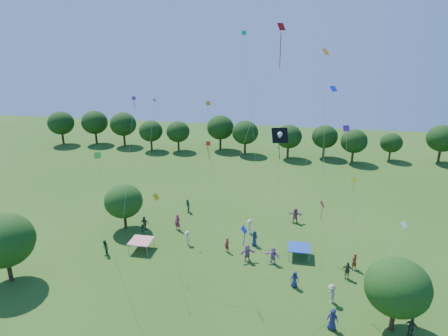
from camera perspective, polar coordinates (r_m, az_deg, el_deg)
near_tree_west at (r=40.54m, az=-28.96°, el=-9.04°), size 5.30×5.30×6.51m
near_tree_north at (r=46.68m, az=-14.16°, el=-4.60°), size 4.31×4.31×5.34m
near_tree_east at (r=32.96m, az=23.55°, el=-15.36°), size 4.75×4.75×5.91m
treeline at (r=74.01m, az=4.62°, el=5.07°), size 88.01×8.77×6.77m
tent_red_stripe at (r=42.78m, az=-11.78°, el=-10.15°), size 2.20×2.20×1.10m
tent_blue at (r=41.43m, az=10.71°, el=-11.09°), size 2.20×2.20×1.10m
crowd_person_0 at (r=37.08m, az=10.04°, el=-15.39°), size 0.79×0.46×1.56m
crowd_person_1 at (r=41.69m, az=0.45°, el=-10.96°), size 0.68×0.60×1.53m
crowd_person_2 at (r=42.88m, az=-16.66°, el=-10.85°), size 0.66×0.90×1.63m
crowd_person_3 at (r=35.83m, az=15.09°, el=-16.96°), size 0.79×1.23×1.74m
crowd_person_4 at (r=46.70m, az=-11.27°, el=-7.79°), size 1.04×0.54×1.71m
crowd_person_5 at (r=48.40m, az=10.16°, el=-6.65°), size 1.74×0.69×1.84m
crowd_person_6 at (r=42.93m, az=4.36°, el=-9.95°), size 0.67×0.93×1.70m
crowd_person_7 at (r=46.24m, az=-6.65°, el=-7.71°), size 0.77×0.58×1.87m
crowd_person_8 at (r=50.48m, az=-5.25°, el=-5.42°), size 0.68×0.93×1.69m
crowd_person_9 at (r=43.23m, az=-5.21°, el=-9.89°), size 0.99×1.05×1.53m
crowd_person_10 at (r=39.23m, az=17.18°, el=-13.80°), size 1.03×0.52×1.71m
crowd_person_11 at (r=40.21m, az=3.35°, el=-12.00°), size 1.74×1.22×1.77m
crowd_person_12 at (r=33.23m, az=15.25°, el=-20.13°), size 0.97×0.68×1.78m
crowd_person_13 at (r=40.82m, az=18.10°, el=-12.56°), size 0.74×0.70×1.68m
crowd_person_14 at (r=44.84m, az=-11.38°, el=-8.84°), size 0.78×1.04×1.88m
crowd_person_15 at (r=45.26m, az=3.71°, el=-8.34°), size 0.89×1.22×1.71m
crowd_person_16 at (r=34.59m, az=25.21°, el=-19.87°), size 1.02×0.86×1.60m
crowd_person_17 at (r=40.07m, az=7.01°, el=-12.29°), size 1.69×1.02×1.71m
pirate_kite at (r=31.60m, az=7.98°, el=4.33°), size 1.41×1.01×13.05m
red_high_kite at (r=34.25m, az=6.01°, el=12.61°), size 6.11×7.32×20.91m
small_kite_0 at (r=39.97m, az=14.09°, el=-5.73°), size 3.04×2.69×4.71m
small_kite_1 at (r=35.57m, az=-9.29°, el=-5.30°), size 1.46×6.60×7.28m
small_kite_2 at (r=41.14m, az=-3.12°, el=4.26°), size 3.14×2.01×13.77m
small_kite_3 at (r=33.62m, az=-17.13°, el=-2.15°), size 4.67×8.66×11.89m
small_kite_4 at (r=30.16m, az=4.45°, el=-10.57°), size 6.10×1.18×6.62m
small_kite_5 at (r=39.59m, az=17.16°, el=2.20°), size 1.36×4.78×11.78m
small_kite_6 at (r=39.34m, az=24.03°, el=-8.08°), size 2.58×3.23×4.06m
small_kite_7 at (r=38.90m, az=3.80°, el=9.18°), size 2.67×1.04×20.32m
small_kite_8 at (r=34.72m, az=-1.47°, el=-0.80°), size 1.85×1.78×11.46m
small_kite_9 at (r=26.18m, az=14.07°, el=2.80°), size 1.52×2.60×19.24m
small_kite_10 at (r=37.26m, az=18.07°, el=-3.25°), size 1.03×0.66×8.10m
small_kite_11 at (r=45.12m, az=-10.46°, el=3.93°), size 1.38×2.96×13.30m
small_kite_12 at (r=39.18m, az=13.82°, el=6.70°), size 4.72×0.76×15.48m
small_kite_13 at (r=40.45m, az=-13.24°, el=3.71°), size 2.59×0.26×14.41m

